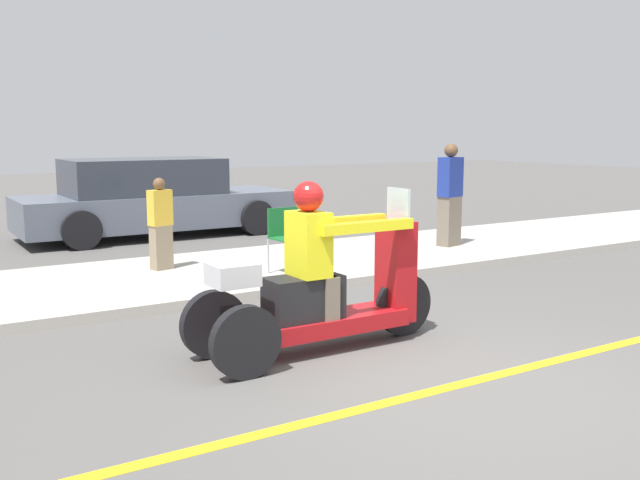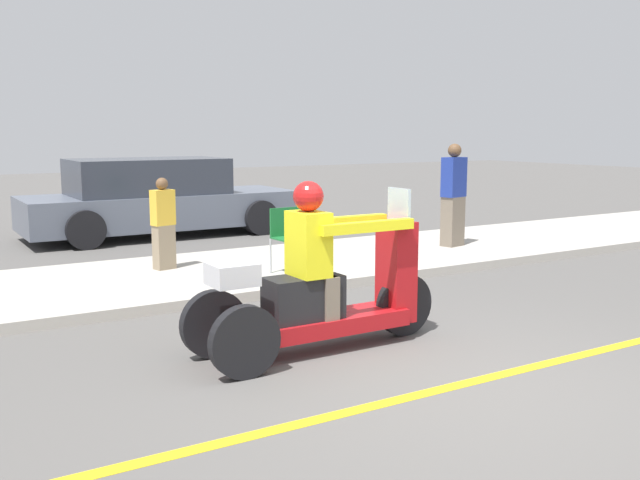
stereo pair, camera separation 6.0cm
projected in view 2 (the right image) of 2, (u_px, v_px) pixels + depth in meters
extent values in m
plane|color=#565451|center=(461.00, 385.00, 5.39)|extent=(60.00, 60.00, 0.00)
cube|color=gold|center=(412.00, 396.00, 5.15)|extent=(24.00, 0.12, 0.01)
cube|color=#B2ADA3|center=(218.00, 274.00, 9.26)|extent=(28.00, 2.80, 0.12)
cylinder|color=black|center=(404.00, 305.00, 6.67)|extent=(0.58, 0.10, 0.58)
cylinder|color=black|center=(245.00, 342.00, 5.49)|extent=(0.58, 0.10, 0.58)
cylinder|color=black|center=(214.00, 324.00, 6.00)|extent=(0.58, 0.10, 0.58)
cube|color=#AD1419|center=(320.00, 325.00, 6.20)|extent=(1.65, 0.43, 0.15)
cube|color=black|center=(304.00, 298.00, 6.08)|extent=(0.66, 0.33, 0.37)
cube|color=#AD1419|center=(396.00, 271.00, 6.56)|extent=(0.24, 0.33, 0.93)
cube|color=silver|center=(399.00, 204.00, 6.48)|extent=(0.03, 0.30, 0.30)
cube|color=silver|center=(232.00, 274.00, 5.69)|extent=(0.36, 0.33, 0.18)
cube|color=yellow|center=(308.00, 244.00, 6.03)|extent=(0.26, 0.38, 0.55)
sphere|color=red|center=(308.00, 196.00, 5.97)|extent=(0.26, 0.26, 0.26)
cube|color=#726656|center=(329.00, 298.00, 6.07)|extent=(0.14, 0.14, 0.37)
cube|color=#726656|center=(314.00, 293.00, 6.27)|extent=(0.14, 0.14, 0.37)
cube|color=yellow|center=(368.00, 227.00, 6.08)|extent=(0.94, 0.09, 0.09)
cube|color=yellow|center=(342.00, 222.00, 6.42)|extent=(0.94, 0.09, 0.09)
cube|color=#726656|center=(453.00, 221.00, 11.08)|extent=(0.38, 0.30, 0.77)
cube|color=navy|center=(454.00, 177.00, 10.98)|extent=(0.42, 0.31, 0.61)
sphere|color=brown|center=(455.00, 150.00, 10.91)|extent=(0.21, 0.21, 0.21)
cube|color=gray|center=(164.00, 247.00, 9.23)|extent=(0.29, 0.22, 0.58)
cube|color=gold|center=(163.00, 208.00, 9.16)|extent=(0.31, 0.23, 0.46)
sphere|color=brown|center=(162.00, 184.00, 9.11)|extent=(0.16, 0.16, 0.16)
cylinder|color=#A5A8AD|center=(289.00, 261.00, 8.61)|extent=(0.02, 0.02, 0.44)
cylinder|color=#A5A8AD|center=(319.00, 258.00, 8.85)|extent=(0.02, 0.02, 0.44)
cylinder|color=#A5A8AD|center=(271.00, 256.00, 8.98)|extent=(0.02, 0.02, 0.44)
cylinder|color=#A5A8AD|center=(300.00, 253.00, 9.22)|extent=(0.02, 0.02, 0.44)
cube|color=#19662D|center=(294.00, 239.00, 8.88)|extent=(0.46, 0.46, 0.02)
cube|color=#19662D|center=(285.00, 222.00, 9.03)|extent=(0.44, 0.04, 0.38)
cube|color=slate|center=(162.00, 210.00, 13.00)|extent=(4.85, 1.74, 0.60)
cube|color=#2D333D|center=(147.00, 176.00, 12.78)|extent=(2.67, 1.56, 0.63)
cylinder|color=black|center=(260.00, 217.00, 13.10)|extent=(0.64, 0.22, 0.64)
cylinder|color=black|center=(222.00, 209.00, 14.56)|extent=(0.64, 0.22, 0.64)
cylinder|color=black|center=(85.00, 230.00, 11.48)|extent=(0.64, 0.22, 0.64)
cylinder|color=black|center=(62.00, 219.00, 12.94)|extent=(0.64, 0.22, 0.64)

